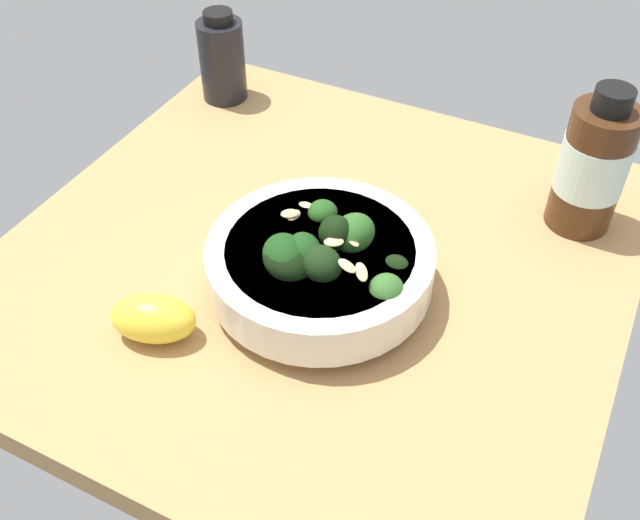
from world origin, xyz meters
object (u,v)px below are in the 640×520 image
lemon_wedge (153,318)px  bottle_tall (593,166)px  bowl_of_broccoli (320,263)px  bottle_short (222,59)px

lemon_wedge → bottle_tall: bottle_tall is taller
lemon_wedge → bottle_tall: (30.46, 33.11, 4.99)cm
bowl_of_broccoli → bottle_short: bottle_short is taller
bowl_of_broccoli → lemon_wedge: bearing=-133.1°
bowl_of_broccoli → bottle_tall: size_ratio=1.34×
bottle_tall → bottle_short: bottle_tall is taller
lemon_wedge → bottle_tall: 45.26cm
bottle_short → bottle_tall: bearing=-6.0°
lemon_wedge → bowl_of_broccoli: bearing=46.9°
bowl_of_broccoli → bottle_tall: 29.36cm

